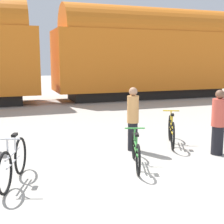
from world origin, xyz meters
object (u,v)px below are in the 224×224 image
person_in_tan (133,119)px  person_in_red (218,123)px  bicycle_silver (13,163)px  bicycle_green (136,151)px  bicycle_yellow (171,131)px  freight_train (46,50)px

person_in_tan → person_in_red: (1.84, -1.03, -0.03)m
bicycle_silver → person_in_tan: person_in_tan is taller
bicycle_green → person_in_red: 2.32m
bicycle_silver → person_in_red: (4.86, 0.22, 0.40)m
bicycle_green → bicycle_silver: bearing=-177.9°
bicycle_green → bicycle_yellow: bearing=38.0°
person_in_red → bicycle_yellow: bearing=141.2°
freight_train → person_in_red: 11.57m
bicycle_silver → person_in_red: 4.88m
bicycle_yellow → person_in_tan: size_ratio=0.97×
bicycle_yellow → person_in_tan: 1.30m
freight_train → person_in_red: (2.65, -11.09, -2.00)m
bicycle_green → person_in_tan: bearing=69.9°
bicycle_silver → person_in_tan: (3.01, 1.25, 0.43)m
bicycle_yellow → bicycle_silver: bearing=-162.0°
person_in_red → person_in_tan: bearing=173.3°
freight_train → person_in_tan: (0.80, -10.05, -1.97)m
freight_train → person_in_red: freight_train is taller
bicycle_silver → person_in_tan: bearing=22.6°
bicycle_green → freight_train: bearing=91.9°
freight_train → bicycle_green: size_ratio=28.54×
bicycle_silver → person_in_tan: 3.29m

